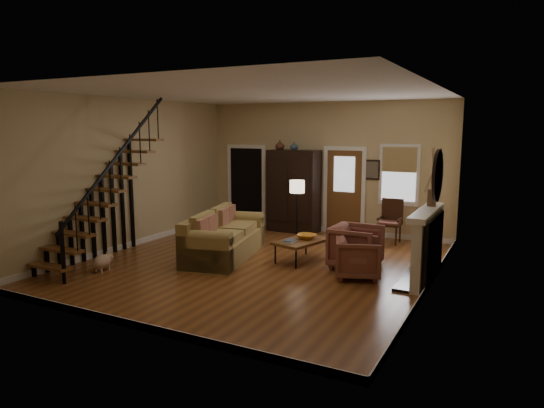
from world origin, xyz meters
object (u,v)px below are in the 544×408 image
at_px(floor_lamp, 297,213).
at_px(side_chair, 390,222).
at_px(coffee_table, 301,251).
at_px(armchair_right, 356,247).
at_px(sofa, 224,236).
at_px(armoire, 294,191).
at_px(armchair_left, 358,258).

bearing_deg(floor_lamp, side_chair, 30.63).
relative_size(coffee_table, armchair_right, 1.25).
xyz_separation_m(sofa, floor_lamp, (0.85, 1.72, 0.29)).
relative_size(armoire, floor_lamp, 1.42).
bearing_deg(floor_lamp, sofa, -116.42).
height_order(armchair_right, side_chair, side_chair).
relative_size(armchair_left, floor_lamp, 0.53).
xyz_separation_m(armoire, coffee_table, (1.36, -2.55, -0.83)).
distance_m(armchair_right, side_chair, 2.31).
height_order(armchair_left, armchair_right, armchair_right).
relative_size(armchair_right, side_chair, 0.89).
height_order(coffee_table, armchair_right, armchair_right).
relative_size(armoire, armchair_left, 2.66).
xyz_separation_m(armoire, floor_lamp, (0.69, -1.30, -0.31)).
bearing_deg(armoire, armchair_left, -48.76).
xyz_separation_m(armoire, sofa, (-0.16, -3.02, -0.60)).
xyz_separation_m(coffee_table, side_chair, (1.19, 2.35, 0.29)).
xyz_separation_m(armchair_right, floor_lamp, (-1.79, 1.20, 0.33)).
bearing_deg(sofa, armchair_right, -2.23).
height_order(floor_lamp, side_chair, floor_lamp).
bearing_deg(coffee_table, sofa, -163.02).
bearing_deg(armoire, side_chair, -4.48).
distance_m(armoire, floor_lamp, 1.50).
xyz_separation_m(sofa, armchair_right, (2.64, 0.52, -0.04)).
height_order(coffee_table, side_chair, side_chair).
height_order(armoire, side_chair, armoire).
xyz_separation_m(armoire, armchair_left, (2.70, -3.08, -0.69)).
distance_m(armchair_left, side_chair, 2.89).
relative_size(armchair_left, armchair_right, 0.87).
bearing_deg(sofa, armoire, 73.63).
distance_m(armoire, sofa, 3.08).
bearing_deg(armchair_left, coffee_table, 48.53).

